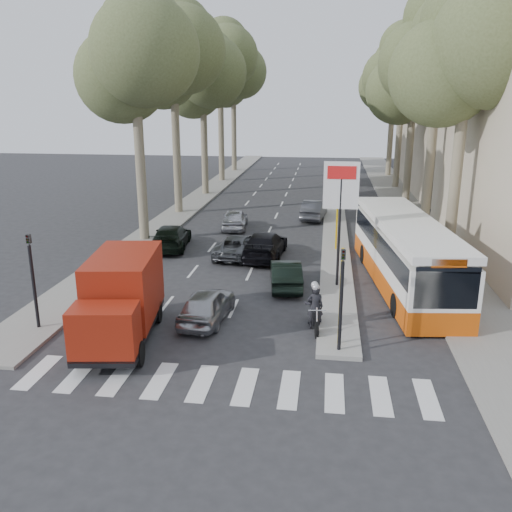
{
  "coord_description": "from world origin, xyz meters",
  "views": [
    {
      "loc": [
        2.68,
        -18.04,
        8.17
      ],
      "look_at": [
        -0.27,
        4.16,
        1.6
      ],
      "focal_mm": 38.0,
      "sensor_mm": 36.0,
      "label": 1
    }
  ],
  "objects": [
    {
      "name": "ground",
      "position": [
        0.0,
        0.0,
        0.0
      ],
      "size": [
        120.0,
        120.0,
        0.0
      ],
      "primitive_type": "plane",
      "color": "#28282B",
      "rests_on": "ground"
    },
    {
      "name": "sidewalk_right",
      "position": [
        8.6,
        25.0,
        0.06
      ],
      "size": [
        3.2,
        70.0,
        0.12
      ],
      "primitive_type": "cube",
      "color": "gray",
      "rests_on": "ground"
    },
    {
      "name": "median_left",
      "position": [
        -8.0,
        28.0,
        0.06
      ],
      "size": [
        2.4,
        64.0,
        0.12
      ],
      "primitive_type": "cube",
      "color": "gray",
      "rests_on": "ground"
    },
    {
      "name": "traffic_island",
      "position": [
        3.25,
        11.0,
        0.08
      ],
      "size": [
        1.5,
        26.0,
        0.16
      ],
      "primitive_type": "cube",
      "color": "gray",
      "rests_on": "ground"
    },
    {
      "name": "building_far",
      "position": [
        15.5,
        34.0,
        8.0
      ],
      "size": [
        11.0,
        20.0,
        16.0
      ],
      "primitive_type": "cube",
      "color": "#B7A88E",
      "rests_on": "ground"
    },
    {
      "name": "billboard",
      "position": [
        3.25,
        5.0,
        3.7
      ],
      "size": [
        1.5,
        12.1,
        5.6
      ],
      "color": "yellow",
      "rests_on": "ground"
    },
    {
      "name": "traffic_light_island",
      "position": [
        3.25,
        -1.5,
        2.49
      ],
      "size": [
        0.16,
        0.41,
        3.6
      ],
      "color": "black",
      "rests_on": "ground"
    },
    {
      "name": "traffic_light_left",
      "position": [
        -7.6,
        -1.0,
        2.49
      ],
      "size": [
        0.16,
        0.41,
        3.6
      ],
      "color": "black",
      "rests_on": "ground"
    },
    {
      "name": "tree_l_a",
      "position": [
        -7.87,
        12.11,
        10.38
      ],
      "size": [
        7.4,
        7.2,
        14.1
      ],
      "color": "#6B604C",
      "rests_on": "ground"
    },
    {
      "name": "tree_l_b",
      "position": [
        -7.97,
        20.11,
        11.07
      ],
      "size": [
        7.4,
        7.2,
        14.88
      ],
      "color": "#6B604C",
      "rests_on": "ground"
    },
    {
      "name": "tree_l_c",
      "position": [
        -7.77,
        28.11,
        10.04
      ],
      "size": [
        7.4,
        7.2,
        13.71
      ],
      "color": "#6B604C",
      "rests_on": "ground"
    },
    {
      "name": "tree_l_d",
      "position": [
        -7.87,
        36.11,
        11.76
      ],
      "size": [
        7.4,
        7.2,
        15.66
      ],
      "color": "#6B604C",
      "rests_on": "ground"
    },
    {
      "name": "tree_l_e",
      "position": [
        -7.97,
        44.11,
        10.73
      ],
      "size": [
        7.4,
        7.2,
        14.49
      ],
      "color": "#6B604C",
      "rests_on": "ground"
    },
    {
      "name": "tree_r_a",
      "position": [
        9.13,
        10.11,
        10.38
      ],
      "size": [
        7.4,
        7.2,
        14.1
      ],
      "color": "#6B604C",
      "rests_on": "ground"
    },
    {
      "name": "tree_r_b",
      "position": [
        9.23,
        18.11,
        11.42
      ],
      "size": [
        7.4,
        7.2,
        15.27
      ],
      "color": "#6B604C",
      "rests_on": "ground"
    },
    {
      "name": "tree_r_c",
      "position": [
        9.03,
        26.11,
        9.69
      ],
      "size": [
        7.4,
        7.2,
        13.32
      ],
      "color": "#6B604C",
      "rests_on": "ground"
    },
    {
      "name": "tree_r_d",
      "position": [
        9.13,
        34.11,
        11.07
      ],
      "size": [
        7.4,
        7.2,
        14.88
      ],
      "color": "#6B604C",
      "rests_on": "ground"
    },
    {
      "name": "tree_r_e",
      "position": [
        9.23,
        42.11,
        10.38
      ],
      "size": [
        7.4,
        7.2,
        14.1
      ],
      "color": "#6B604C",
      "rests_on": "ground"
    },
    {
      "name": "silver_hatchback",
      "position": [
        -1.68,
        0.67,
        0.63
      ],
      "size": [
        1.78,
        3.81,
        1.26
      ],
      "primitive_type": "imported",
      "rotation": [
        0.0,
        0.0,
        3.06
      ],
      "color": "#A6A8AE",
      "rests_on": "ground"
    },
    {
      "name": "dark_hatchback",
      "position": [
        0.97,
        4.86,
        0.62
      ],
      "size": [
        1.79,
        3.9,
        1.24
      ],
      "primitive_type": "imported",
      "rotation": [
        0.0,
        0.0,
        3.27
      ],
      "color": "black",
      "rests_on": "ground"
    },
    {
      "name": "queue_car_a",
      "position": [
        -1.91,
        9.36,
        0.59
      ],
      "size": [
        2.35,
        4.4,
        1.18
      ],
      "primitive_type": "imported",
      "rotation": [
        0.0,
        0.0,
        3.05
      ],
      "color": "#474A4E",
      "rests_on": "ground"
    },
    {
      "name": "queue_car_b",
      "position": [
        -0.5,
        9.34,
        0.69
      ],
      "size": [
        2.22,
        4.89,
        1.39
      ],
      "primitive_type": "imported",
      "rotation": [
        0.0,
        0.0,
        3.08
      ],
      "color": "black",
      "rests_on": "ground"
    },
    {
      "name": "queue_car_c",
      "position": [
        -3.17,
        15.6,
        0.64
      ],
      "size": [
        1.84,
        3.9,
        1.29
      ],
      "primitive_type": "imported",
      "rotation": [
        0.0,
        0.0,
        3.23
      ],
      "color": "#AEB0B7",
      "rests_on": "ground"
    },
    {
      "name": "queue_car_d",
      "position": [
        1.8,
        19.28,
        0.67
      ],
      "size": [
        1.85,
        4.18,
        1.33
      ],
      "primitive_type": "imported",
      "rotation": [
        0.0,
        0.0,
        3.03
      ],
      "color": "#4D4E54",
      "rests_on": "ground"
    },
    {
      "name": "queue_car_e",
      "position": [
        -5.93,
        10.5,
        0.66
      ],
      "size": [
        2.38,
        4.74,
        1.32
      ],
      "primitive_type": "imported",
      "rotation": [
        0.0,
        0.0,
        3.26
      ],
      "color": "black",
      "rests_on": "ground"
    },
    {
      "name": "red_truck",
      "position": [
        -4.23,
        -1.31,
        1.55
      ],
      "size": [
        2.79,
        5.72,
        2.93
      ],
      "rotation": [
        0.0,
        0.0,
        0.14
      ],
      "color": "black",
      "rests_on": "ground"
    },
    {
      "name": "city_bus",
      "position": [
        6.2,
        5.79,
        1.6
      ],
      "size": [
        3.8,
        11.74,
        3.04
      ],
      "rotation": [
        0.0,
        0.0,
        0.11
      ],
      "color": "#CF4D0B",
      "rests_on": "ground"
    },
    {
      "name": "motorcycle",
      "position": [
        2.37,
        0.58,
        0.81
      ],
      "size": [
        0.83,
        2.09,
        1.78
      ],
      "rotation": [
        0.0,
        0.0,
        0.12
      ],
      "color": "black",
      "rests_on": "ground"
    },
    {
      "name": "pedestrian_near",
      "position": [
        7.2,
        8.98,
        1.11
      ],
      "size": [
        1.2,
        1.24,
        1.98
      ],
      "primitive_type": "imported",
      "rotation": [
        0.0,
        0.0,
        2.31
      ],
      "color": "#3D324B",
      "rests_on": "sidewalk_right"
    },
    {
      "name": "pedestrian_far",
      "position": [
        8.42,
        11.99,
        0.88
      ],
      "size": [
        1.03,
        0.98,
        1.52
      ],
      "primitive_type": "imported",
      "rotation": [
        0.0,
        0.0,
        3.87
      ],
      "color": "#6D5D52",
      "rests_on": "sidewalk_right"
    }
  ]
}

